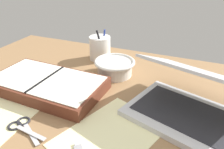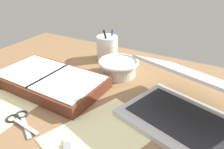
% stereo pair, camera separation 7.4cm
% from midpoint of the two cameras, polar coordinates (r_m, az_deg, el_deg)
% --- Properties ---
extents(desk_top, '(1.40, 1.00, 0.02)m').
position_cam_midpoint_polar(desk_top, '(0.71, -6.66, -9.12)').
color(desk_top, '#936D47').
rests_on(desk_top, ground).
extents(laptop, '(0.41, 0.38, 0.17)m').
position_cam_midpoint_polar(laptop, '(0.67, 17.52, -6.83)').
color(laptop, silver).
rests_on(laptop, desk_top).
extents(bowl, '(0.16, 0.16, 0.06)m').
position_cam_midpoint_polar(bowl, '(0.87, -1.71, 2.01)').
color(bowl, silver).
rests_on(bowl, desk_top).
extents(pen_cup, '(0.10, 0.10, 0.15)m').
position_cam_midpoint_polar(pen_cup, '(1.01, -5.25, 6.88)').
color(pen_cup, white).
rests_on(pen_cup, desk_top).
extents(planner, '(0.41, 0.23, 0.05)m').
position_cam_midpoint_polar(planner, '(0.82, -19.12, -2.48)').
color(planner, brown).
rests_on(planner, desk_top).
extents(scissors, '(0.13, 0.08, 0.01)m').
position_cam_midpoint_polar(scissors, '(0.69, -25.40, -12.15)').
color(scissors, '#B7B7BC').
rests_on(scissors, desk_top).
extents(paper_sheet_front, '(0.29, 0.34, 0.00)m').
position_cam_midpoint_polar(paper_sheet_front, '(0.60, -3.94, -15.59)').
color(paper_sheet_front, '#F4EFB2').
rests_on(paper_sheet_front, desk_top).
extents(paper_sheet_beside_planner, '(0.20, 0.26, 0.00)m').
position_cam_midpoint_polar(paper_sheet_beside_planner, '(0.77, -28.35, -8.45)').
color(paper_sheet_beside_planner, '#F4EFB2').
rests_on(paper_sheet_beside_planner, desk_top).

